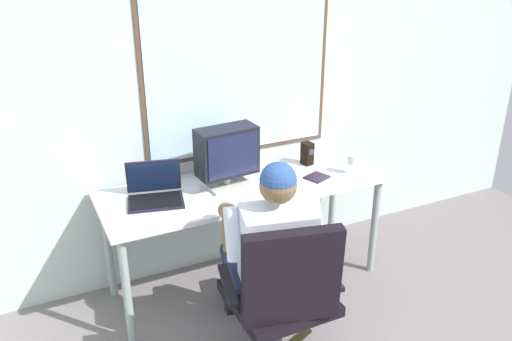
# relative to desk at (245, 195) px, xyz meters

# --- Properties ---
(wall_rear) EXTENTS (4.98, 0.08, 2.51)m
(wall_rear) POSITION_rel_desk_xyz_m (0.27, 0.38, 0.59)
(wall_rear) COLOR #B4C4BD
(wall_rear) RESTS_ON ground
(desk) EXTENTS (1.86, 0.65, 0.75)m
(desk) POSITION_rel_desk_xyz_m (0.00, 0.00, 0.00)
(desk) COLOR gray
(desk) RESTS_ON ground
(office_chair) EXTENTS (0.67, 0.63, 0.97)m
(office_chair) POSITION_rel_desk_xyz_m (-0.18, -0.86, -0.13)
(office_chair) COLOR black
(office_chair) RESTS_ON ground
(person_seated) EXTENTS (0.62, 0.85, 1.21)m
(person_seated) POSITION_rel_desk_xyz_m (-0.12, -0.59, -0.05)
(person_seated) COLOR #232849
(person_seated) RESTS_ON ground
(crt_monitor) EXTENTS (0.39, 0.24, 0.39)m
(crt_monitor) POSITION_rel_desk_xyz_m (-0.11, 0.03, 0.30)
(crt_monitor) COLOR beige
(crt_monitor) RESTS_ON desk
(laptop) EXTENTS (0.38, 0.33, 0.23)m
(laptop) POSITION_rel_desk_xyz_m (-0.58, 0.05, 0.14)
(laptop) COLOR black
(laptop) RESTS_ON desk
(wine_glass) EXTENTS (0.07, 0.07, 0.13)m
(wine_glass) POSITION_rel_desk_xyz_m (0.72, -0.16, 0.17)
(wine_glass) COLOR silver
(wine_glass) RESTS_ON desk
(desk_speaker) EXTENTS (0.08, 0.09, 0.16)m
(desk_speaker) POSITION_rel_desk_xyz_m (0.53, 0.12, 0.16)
(desk_speaker) COLOR black
(desk_speaker) RESTS_ON desk
(cd_case) EXTENTS (0.18, 0.17, 0.01)m
(cd_case) POSITION_rel_desk_xyz_m (0.47, -0.12, 0.08)
(cd_case) COLOR #281B31
(cd_case) RESTS_ON desk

